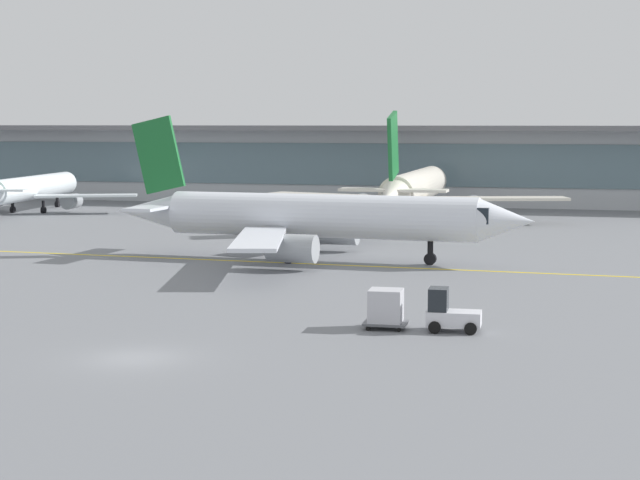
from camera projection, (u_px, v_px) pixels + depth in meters
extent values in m
plane|color=slate|center=(135.00, 358.00, 45.02)|extent=(400.00, 400.00, 0.00)
cube|color=yellow|center=(315.00, 264.00, 74.76)|extent=(109.88, 5.80, 0.01)
cube|color=#B2B7BC|center=(429.00, 167.00, 128.86)|extent=(182.47, 8.00, 9.00)
cube|color=slate|center=(424.00, 165.00, 124.88)|extent=(175.17, 0.16, 5.04)
cube|color=slate|center=(428.00, 128.00, 126.88)|extent=(189.77, 11.00, 0.60)
cylinder|color=white|center=(33.00, 188.00, 117.86)|extent=(4.48, 19.27, 2.65)
cone|color=white|center=(71.00, 182.00, 128.82)|extent=(2.82, 3.41, 2.52)
cube|color=black|center=(64.00, 180.00, 126.69)|extent=(2.29, 2.58, 0.93)
cube|color=white|center=(86.00, 196.00, 115.41)|extent=(11.08, 6.34, 0.22)
cylinder|color=#999EA3|center=(72.00, 201.00, 116.97)|extent=(1.90, 2.95, 1.64)
cube|color=white|center=(8.00, 190.00, 107.20)|extent=(4.06, 2.24, 0.19)
cylinder|color=black|center=(57.00, 201.00, 124.66)|extent=(0.34, 0.34, 1.40)
cylinder|color=black|center=(57.00, 204.00, 124.70)|extent=(0.50, 0.74, 0.70)
cylinder|color=black|center=(13.00, 207.00, 116.82)|extent=(0.34, 0.34, 1.40)
cylinder|color=black|center=(13.00, 210.00, 116.86)|extent=(0.50, 0.74, 0.70)
cylinder|color=black|center=(43.00, 207.00, 116.29)|extent=(0.34, 0.34, 1.40)
cylinder|color=black|center=(43.00, 210.00, 116.33)|extent=(0.50, 0.74, 0.70)
cylinder|color=silver|center=(416.00, 187.00, 107.73)|extent=(3.37, 23.95, 3.32)
cone|color=silver|center=(434.00, 180.00, 121.20)|extent=(3.17, 4.00, 3.16)
cube|color=black|center=(431.00, 177.00, 118.59)|extent=(2.60, 3.00, 1.16)
cone|color=silver|center=(391.00, 197.00, 93.62)|extent=(2.84, 5.33, 2.83)
cube|color=silver|center=(330.00, 196.00, 107.98)|extent=(14.02, 6.77, 0.27)
cylinder|color=#999EA3|center=(359.00, 204.00, 108.84)|extent=(2.06, 3.52, 2.05)
cube|color=silver|center=(498.00, 199.00, 103.91)|extent=(14.02, 6.82, 0.27)
cylinder|color=#999EA3|center=(472.00, 206.00, 106.08)|extent=(2.06, 3.52, 2.05)
cube|color=#19662D|center=(393.00, 146.00, 94.14)|extent=(0.36, 4.48, 6.26)
cube|color=silver|center=(367.00, 190.00, 95.55)|extent=(4.89, 2.36, 0.23)
cube|color=silver|center=(420.00, 190.00, 94.38)|extent=(4.89, 2.36, 0.23)
cylinder|color=black|center=(427.00, 205.00, 116.09)|extent=(0.43, 0.43, 1.76)
cylinder|color=black|center=(427.00, 209.00, 116.14)|extent=(0.54, 0.88, 0.88)
cylinder|color=black|center=(390.00, 213.00, 106.66)|extent=(0.43, 0.43, 1.76)
cylinder|color=black|center=(390.00, 217.00, 106.71)|extent=(0.54, 0.88, 0.88)
cylinder|color=black|center=(435.00, 214.00, 105.59)|extent=(0.43, 0.43, 1.76)
cylinder|color=black|center=(435.00, 218.00, 105.64)|extent=(0.54, 0.88, 0.88)
cylinder|color=silver|center=(322.00, 216.00, 76.32)|extent=(22.92, 4.29, 3.17)
cone|color=silver|center=(507.00, 221.00, 72.49)|extent=(3.94, 3.19, 3.01)
cube|color=black|center=(470.00, 214.00, 73.17)|extent=(2.97, 2.61, 1.11)
cone|color=silver|center=(147.00, 211.00, 80.34)|extent=(5.19, 2.94, 2.69)
cube|color=silver|center=(329.00, 218.00, 84.66)|extent=(7.04, 13.30, 0.26)
cylinder|color=#999EA3|center=(337.00, 232.00, 81.87)|extent=(3.44, 2.12, 1.96)
cube|color=silver|center=(259.00, 239.00, 69.25)|extent=(5.88, 13.37, 0.26)
cylinder|color=#999EA3|center=(292.00, 248.00, 71.43)|extent=(3.44, 2.12, 1.96)
cube|color=#19662D|center=(158.00, 155.00, 79.57)|extent=(4.28, 0.55, 5.96)
cube|color=silver|center=(177.00, 203.00, 82.10)|extent=(2.46, 4.76, 0.22)
cube|color=silver|center=(150.00, 208.00, 77.67)|extent=(2.46, 4.76, 0.22)
cylinder|color=black|center=(430.00, 253.00, 74.29)|extent=(0.41, 0.41, 1.68)
cylinder|color=black|center=(430.00, 259.00, 74.34)|extent=(0.86, 0.55, 0.84)
cylinder|color=black|center=(307.00, 245.00, 79.16)|extent=(0.41, 0.41, 1.68)
cylinder|color=black|center=(307.00, 250.00, 79.21)|extent=(0.86, 0.55, 0.84)
cylinder|color=black|center=(288.00, 252.00, 75.09)|extent=(0.41, 0.41, 1.68)
cylinder|color=black|center=(288.00, 257.00, 75.14)|extent=(0.86, 0.55, 0.84)
cube|color=silver|center=(454.00, 318.00, 50.65)|extent=(2.65, 1.49, 0.70)
cube|color=#1E2328|center=(438.00, 299.00, 50.71)|extent=(0.95, 1.27, 1.10)
cylinder|color=black|center=(472.00, 323.00, 51.20)|extent=(0.61, 0.24, 0.60)
cylinder|color=black|center=(471.00, 329.00, 49.84)|extent=(0.61, 0.24, 0.60)
cylinder|color=black|center=(437.00, 322.00, 51.55)|extent=(0.61, 0.24, 0.60)
cylinder|color=black|center=(435.00, 327.00, 50.19)|extent=(0.61, 0.24, 0.60)
cube|color=#595B60|center=(386.00, 323.00, 51.38)|extent=(2.16, 1.68, 0.12)
cube|color=silver|center=(386.00, 306.00, 51.28)|extent=(1.65, 1.56, 1.60)
cylinder|color=black|center=(403.00, 324.00, 51.92)|extent=(0.22, 0.11, 0.22)
cylinder|color=black|center=(399.00, 330.00, 50.56)|extent=(0.22, 0.11, 0.22)
cylinder|color=black|center=(373.00, 323.00, 52.23)|extent=(0.22, 0.11, 0.22)
cylinder|color=black|center=(368.00, 329.00, 50.87)|extent=(0.22, 0.11, 0.22)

